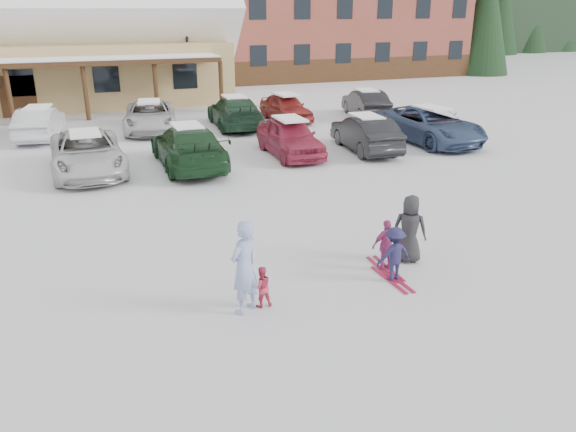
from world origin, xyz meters
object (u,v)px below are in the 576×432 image
object	(u,v)px
toddler_red	(261,287)
parked_car_12	(286,108)
child_magenta	(387,245)
parked_car_4	(290,137)
lamp_post	(187,45)
adult_skier	(244,267)
parked_car_13	(366,103)
parked_car_5	(366,133)
parked_car_6	(430,125)
parked_car_9	(40,123)
bystander_dark	(410,229)
parked_car_11	(235,112)
child_navy	(394,254)
parked_car_2	(87,153)
parked_car_3	(188,146)
parked_car_10	(150,116)

from	to	relation	value
toddler_red	parked_car_12	size ratio (longest dim) A/B	0.21
child_magenta	parked_car_4	bearing A→B (deg)	-97.59
lamp_post	adult_skier	size ratio (longest dim) A/B	3.23
parked_car_12	parked_car_13	distance (m)	4.48
child_magenta	parked_car_5	bearing A→B (deg)	-114.07
parked_car_13	toddler_red	bearing A→B (deg)	66.34
parked_car_6	parked_car_9	xyz separation A→B (m)	(-16.01, 6.64, -0.05)
toddler_red	bystander_dark	bearing A→B (deg)	-166.76
toddler_red	parked_car_9	distance (m)	18.49
parked_car_6	parked_car_11	xyz separation A→B (m)	(-7.12, 6.15, -0.01)
parked_car_4	parked_car_13	bearing A→B (deg)	44.10
adult_skier	toddler_red	distance (m)	0.63
child_navy	parked_car_11	size ratio (longest dim) A/B	0.24
parked_car_2	parked_car_3	bearing A→B (deg)	-8.85
parked_car_6	parked_car_11	world-z (taller)	parked_car_6
lamp_post	child_navy	xyz separation A→B (m)	(-0.59, -25.81, -2.83)
parked_car_5	parked_car_13	size ratio (longest dim) A/B	1.02
parked_car_3	parked_car_4	world-z (taller)	parked_car_3
parked_car_3	parked_car_6	xyz separation A→B (m)	(10.66, 0.40, -0.01)
bystander_dark	child_magenta	bearing A→B (deg)	55.54
adult_skier	parked_car_9	xyz separation A→B (m)	(-4.36, 17.95, -0.23)
toddler_red	parked_car_5	xyz separation A→B (m)	(7.93, 10.81, 0.30)
lamp_post	parked_car_11	world-z (taller)	lamp_post
bystander_dark	lamp_post	bearing A→B (deg)	-52.07
lamp_post	parked_car_13	bearing A→B (deg)	-45.72
child_navy	parked_car_5	size ratio (longest dim) A/B	0.28
child_magenta	parked_car_11	size ratio (longest dim) A/B	0.23
child_magenta	parked_car_5	size ratio (longest dim) A/B	0.27
child_navy	parked_car_12	size ratio (longest dim) A/B	0.30
bystander_dark	parked_car_2	xyz separation A→B (m)	(-6.72, 10.42, -0.07)
parked_car_9	parked_car_11	world-z (taller)	parked_car_11
adult_skier	parked_car_11	distance (m)	18.04
lamp_post	parked_car_5	world-z (taller)	lamp_post
lamp_post	parked_car_12	xyz separation A→B (m)	(3.50, -7.81, -2.75)
parked_car_5	child_navy	bearing A→B (deg)	70.18
parked_car_2	parked_car_13	xyz separation A→B (m)	(14.45, 6.47, -0.01)
parked_car_3	parked_car_4	bearing A→B (deg)	-176.10
parked_car_5	parked_car_6	bearing A→B (deg)	-167.83
toddler_red	parked_car_2	xyz separation A→B (m)	(-2.88, 11.27, 0.30)
parked_car_11	parked_car_9	bearing A→B (deg)	0.16
parked_car_10	toddler_red	bearing A→B (deg)	-82.21
bystander_dark	parked_car_9	size ratio (longest dim) A/B	0.37
parked_car_3	child_navy	bearing A→B (deg)	101.66
bystander_dark	parked_car_12	bearing A→B (deg)	-63.33
adult_skier	bystander_dark	size ratio (longest dim) A/B	1.18
parked_car_12	parked_car_4	bearing A→B (deg)	-113.15
parked_car_4	parked_car_5	size ratio (longest dim) A/B	0.99
child_navy	parked_car_2	world-z (taller)	parked_car_2
child_navy	parked_car_13	xyz separation A→B (m)	(8.55, 17.64, 0.10)
child_navy	parked_car_13	world-z (taller)	parked_car_13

